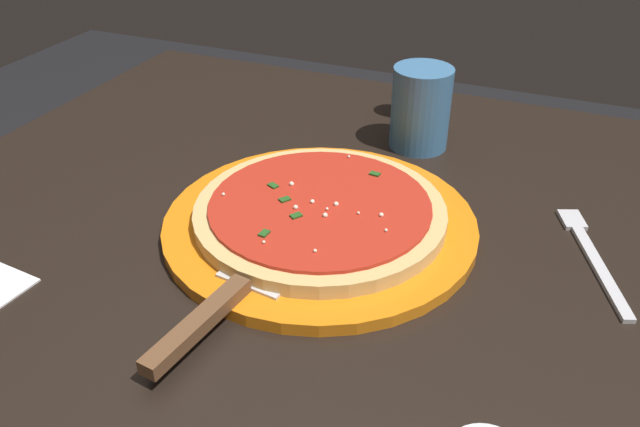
{
  "coord_description": "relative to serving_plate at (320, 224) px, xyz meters",
  "views": [
    {
      "loc": [
        -0.51,
        -0.26,
        1.16
      ],
      "look_at": [
        0.03,
        -0.03,
        0.78
      ],
      "focal_mm": 36.07,
      "sensor_mm": 36.0,
      "label": 1
    }
  ],
  "objects": [
    {
      "name": "cup_tall_drink",
      "position": [
        0.24,
        -0.04,
        0.05
      ],
      "size": [
        0.08,
        0.08,
        0.11
      ],
      "primitive_type": "cylinder",
      "color": "teal",
      "rests_on": "restaurant_table"
    },
    {
      "name": "serving_plate",
      "position": [
        0.0,
        0.0,
        0.0
      ],
      "size": [
        0.34,
        0.34,
        0.01
      ],
      "primitive_type": "cylinder",
      "color": "orange",
      "rests_on": "restaurant_table"
    },
    {
      "name": "pizza",
      "position": [
        -0.0,
        0.0,
        0.02
      ],
      "size": [
        0.27,
        0.27,
        0.02
      ],
      "color": "#DBB26B",
      "rests_on": "serving_plate"
    },
    {
      "name": "parmesan_shaker",
      "position": [
        0.33,
        -0.01,
        0.03
      ],
      "size": [
        0.05,
        0.05,
        0.07
      ],
      "color": "silver",
      "rests_on": "restaurant_table"
    },
    {
      "name": "restaurant_table",
      "position": [
        -0.03,
        0.03,
        -0.14
      ],
      "size": [
        0.96,
        0.95,
        0.76
      ],
      "color": "black",
      "rests_on": "ground_plane"
    },
    {
      "name": "pizza_server",
      "position": [
        -0.16,
        0.02,
        0.01
      ],
      "size": [
        0.22,
        0.08,
        0.01
      ],
      "color": "silver",
      "rests_on": "serving_plate"
    },
    {
      "name": "fork",
      "position": [
        0.06,
        -0.28,
        -0.0
      ],
      "size": [
        0.18,
        0.09,
        0.0
      ],
      "color": "silver",
      "rests_on": "restaurant_table"
    }
  ]
}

